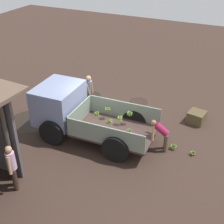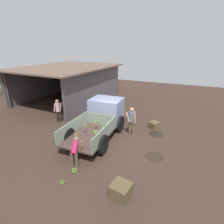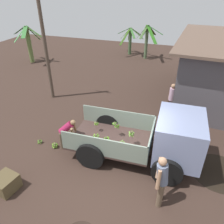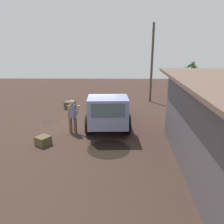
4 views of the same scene
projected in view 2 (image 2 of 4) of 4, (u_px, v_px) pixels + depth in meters
The scene contains 15 objects.
ground at pixel (108, 141), 9.80m from camera, with size 36.00×36.00×0.00m, color #382821.
mud_patch_0 at pixel (154, 156), 8.46m from camera, with size 0.91×0.91×0.01m, color black.
mud_patch_1 at pixel (156, 134), 10.58m from camera, with size 0.87×0.87×0.01m, color black.
mud_patch_2 at pixel (115, 119), 12.84m from camera, with size 1.88×1.88×0.01m, color black.
cargo_truck at pixel (103, 115), 10.70m from camera, with size 4.71×2.37×1.95m.
warehouse_shed at pixel (71, 75), 16.71m from camera, with size 9.73×7.79×3.24m.
banana_palm_0 at pixel (9, 82), 18.71m from camera, with size 2.47×2.81×2.53m.
banana_palm_3 at pixel (2, 83), 18.06m from camera, with size 2.39×2.24×2.58m.
person_foreground_visitor at pixel (132, 120), 10.25m from camera, with size 0.39×0.67×1.72m.
person_worker_loading at pixel (75, 151), 7.61m from camera, with size 0.71×0.66×1.25m.
person_bystander_near_shed at pixel (58, 110), 12.03m from camera, with size 0.48×0.50×1.61m.
banana_bunch_on_ground_0 at pixel (74, 170), 7.37m from camera, with size 0.25×0.25×0.21m.
banana_bunch_on_ground_1 at pixel (62, 182), 6.75m from camera, with size 0.21×0.22×0.17m.
wooden_crate_0 at pixel (121, 190), 6.17m from camera, with size 0.67×0.67×0.50m, color brown.
wooden_crate_1 at pixel (154, 125), 11.33m from camera, with size 0.56×0.56×0.41m, color brown.
Camera 2 is at (-7.74, -3.67, 5.04)m, focal length 28.00 mm.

